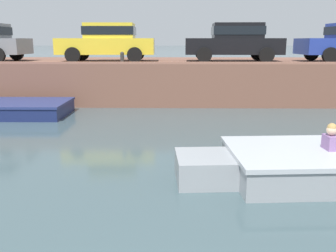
# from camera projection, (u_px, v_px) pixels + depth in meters

# --- Properties ---
(ground_plane) EXTENTS (400.00, 400.00, 0.00)m
(ground_plane) POSITION_uv_depth(u_px,v_px,m) (169.00, 163.00, 7.79)
(ground_plane) COLOR #3D5156
(far_quay_wall) EXTENTS (60.00, 6.00, 1.64)m
(far_quay_wall) POSITION_uv_depth(u_px,v_px,m) (172.00, 79.00, 16.86)
(far_quay_wall) COLOR brown
(far_quay_wall) RESTS_ON ground
(far_wall_coping) EXTENTS (60.00, 0.24, 0.08)m
(far_wall_coping) POSITION_uv_depth(u_px,v_px,m) (171.00, 63.00, 13.86)
(far_wall_coping) COLOR #925F4C
(far_wall_coping) RESTS_ON far_quay_wall
(car_left_inner_yellow) EXTENTS (3.98, 2.07, 1.54)m
(car_left_inner_yellow) POSITION_uv_depth(u_px,v_px,m) (108.00, 41.00, 15.43)
(car_left_inner_yellow) COLOR yellow
(car_left_inner_yellow) RESTS_ON far_quay_wall
(car_centre_black) EXTENTS (3.95, 2.06, 1.54)m
(car_centre_black) POSITION_uv_depth(u_px,v_px,m) (234.00, 41.00, 15.35)
(car_centre_black) COLOR black
(car_centre_black) RESTS_ON far_quay_wall
(mooring_bollard_mid) EXTENTS (0.15, 0.15, 0.45)m
(mooring_bollard_mid) POSITION_uv_depth(u_px,v_px,m) (122.00, 57.00, 13.97)
(mooring_bollard_mid) COLOR #2D2B28
(mooring_bollard_mid) RESTS_ON far_quay_wall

